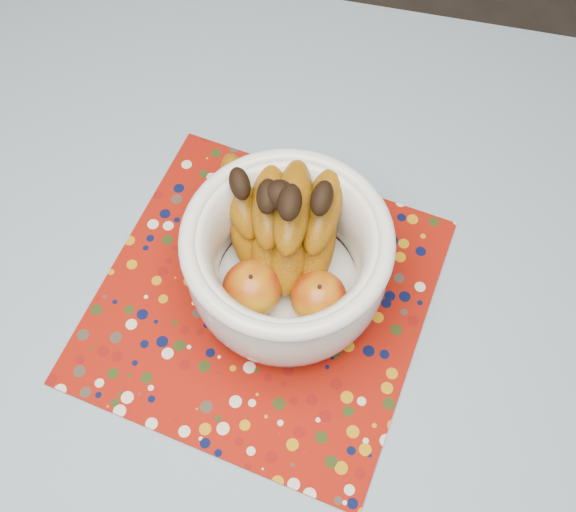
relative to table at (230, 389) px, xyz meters
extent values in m
plane|color=#2D2826|center=(0.00, 0.00, -0.67)|extent=(4.00, 4.00, 0.00)
cube|color=brown|center=(0.00, 0.00, 0.06)|extent=(1.20, 1.20, 0.04)
cylinder|color=brown|center=(-0.53, 0.53, -0.32)|extent=(0.06, 0.06, 0.71)
cylinder|color=brown|center=(0.53, 0.53, -0.32)|extent=(0.06, 0.06, 0.71)
cube|color=slate|center=(0.00, 0.00, 0.08)|extent=(1.32, 1.32, 0.01)
cube|color=maroon|center=(0.02, 0.10, 0.09)|extent=(0.47, 0.47, 0.00)
cylinder|color=silver|center=(0.05, 0.12, 0.10)|extent=(0.12, 0.12, 0.01)
cylinder|color=silver|center=(0.05, 0.12, 0.11)|extent=(0.18, 0.18, 0.01)
torus|color=silver|center=(0.05, 0.12, 0.23)|extent=(0.25, 0.25, 0.02)
ellipsoid|color=maroon|center=(0.02, 0.09, 0.15)|extent=(0.07, 0.07, 0.07)
ellipsoid|color=maroon|center=(0.10, 0.10, 0.15)|extent=(0.07, 0.07, 0.06)
sphere|color=black|center=(0.03, 0.16, 0.26)|extent=(0.04, 0.04, 0.04)
camera|label=1|loc=(0.13, -0.23, 0.90)|focal=42.00mm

